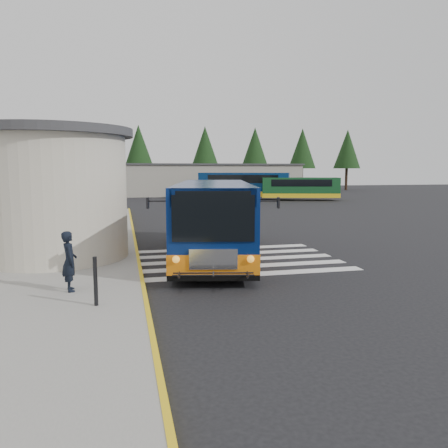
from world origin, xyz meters
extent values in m
plane|color=black|center=(0.00, 0.00, 0.00)|extent=(140.00, 140.00, 0.00)
cube|color=gray|center=(-9.00, 4.00, 0.07)|extent=(10.00, 34.00, 0.15)
cube|color=yellow|center=(-4.05, 4.00, 0.08)|extent=(0.12, 34.00, 0.16)
cylinder|color=beige|center=(-7.00, 0.50, 2.40)|extent=(5.20, 5.20, 4.50)
cylinder|color=#38383A|center=(-7.00, 0.50, 4.80)|extent=(5.80, 5.80, 0.30)
cube|color=black|center=(-6.48, 5.00, 1.25)|extent=(0.08, 1.20, 2.20)
cube|color=#38383A|center=(-6.00, 5.00, 2.55)|extent=(1.20, 1.80, 0.12)
cube|color=silver|center=(-0.50, -3.20, 0.01)|extent=(8.00, 0.55, 0.01)
cube|color=silver|center=(-0.50, -2.00, 0.01)|extent=(8.00, 0.55, 0.01)
cube|color=silver|center=(-0.50, -0.80, 0.01)|extent=(8.00, 0.55, 0.01)
cube|color=silver|center=(-0.50, 0.40, 0.01)|extent=(8.00, 0.55, 0.01)
cube|color=silver|center=(-0.50, 1.60, 0.01)|extent=(8.00, 0.55, 0.01)
cube|color=gray|center=(6.00, 42.00, 2.00)|extent=(26.00, 8.00, 4.00)
cube|color=#38383A|center=(6.00, 42.00, 4.10)|extent=(26.40, 8.40, 0.20)
cylinder|color=black|center=(-12.00, 50.00, 1.80)|extent=(0.44, 0.44, 3.60)
cone|color=black|center=(-12.00, 50.00, 6.80)|extent=(4.40, 4.40, 6.40)
cylinder|color=black|center=(-2.00, 50.00, 1.80)|extent=(0.44, 0.44, 3.60)
cone|color=black|center=(-2.00, 50.00, 6.80)|extent=(4.40, 4.40, 6.40)
cylinder|color=black|center=(8.00, 50.00, 1.80)|extent=(0.44, 0.44, 3.60)
cone|color=black|center=(8.00, 50.00, 6.80)|extent=(4.40, 4.40, 6.40)
cylinder|color=black|center=(16.00, 50.00, 1.80)|extent=(0.44, 0.44, 3.60)
cone|color=black|center=(16.00, 50.00, 6.80)|extent=(4.40, 4.40, 6.40)
cylinder|color=black|center=(24.00, 50.00, 1.80)|extent=(0.44, 0.44, 3.60)
cone|color=black|center=(24.00, 50.00, 6.80)|extent=(4.40, 4.40, 6.40)
cylinder|color=black|center=(32.00, 50.00, 1.80)|extent=(0.44, 0.44, 3.60)
cone|color=black|center=(32.00, 50.00, 6.80)|extent=(4.40, 4.40, 6.40)
cube|color=#071B52|center=(-1.08, -0.04, 1.68)|extent=(4.59, 9.94, 2.51)
cube|color=orange|center=(-1.08, -0.04, 0.73)|extent=(4.63, 9.98, 0.60)
cube|color=black|center=(-1.08, -0.04, 0.37)|extent=(4.62, 9.97, 0.23)
cube|color=black|center=(-2.07, -4.76, 2.08)|extent=(2.31, 0.55, 1.33)
cube|color=silver|center=(-2.08, -4.77, 0.91)|extent=(1.37, 0.35, 0.59)
cube|color=black|center=(-2.22, 1.07, 2.19)|extent=(1.49, 6.90, 0.96)
cube|color=black|center=(0.42, 0.51, 2.19)|extent=(1.49, 6.90, 0.96)
cylinder|color=black|center=(-2.89, -2.93, 0.51)|extent=(0.52, 1.07, 1.02)
cylinder|color=black|center=(-0.59, -3.42, 0.51)|extent=(0.52, 1.07, 1.02)
cylinder|color=black|center=(-1.65, 2.91, 0.51)|extent=(0.52, 1.07, 1.02)
cylinder|color=black|center=(0.64, 2.43, 0.51)|extent=(0.52, 1.07, 1.02)
cube|color=black|center=(-3.86, -4.20, 2.51)|extent=(0.09, 0.20, 0.32)
cube|color=black|center=(-0.21, -4.97, 2.51)|extent=(0.09, 0.20, 0.32)
imported|color=black|center=(-6.01, -4.46, 0.98)|extent=(0.52, 0.68, 1.65)
imported|color=black|center=(-6.90, 0.01, 1.00)|extent=(0.93, 1.02, 1.70)
cylinder|color=black|center=(-5.25, -5.97, 0.76)|extent=(0.10, 0.10, 1.21)
cube|color=navy|center=(9.14, 31.77, 1.76)|extent=(10.51, 6.67, 2.61)
cube|color=yellow|center=(9.14, 31.77, 0.70)|extent=(10.55, 6.72, 0.57)
cube|color=black|center=(9.14, 31.77, 2.39)|extent=(8.45, 5.82, 0.91)
cube|color=#12451F|center=(14.78, 28.86, 1.46)|extent=(8.80, 4.40, 2.17)
cube|color=yellow|center=(14.78, 28.86, 0.58)|extent=(8.84, 4.44, 0.47)
cube|color=black|center=(14.78, 28.86, 1.98)|extent=(6.99, 3.98, 0.75)
camera|label=1|loc=(-4.55, -16.75, 3.46)|focal=35.00mm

